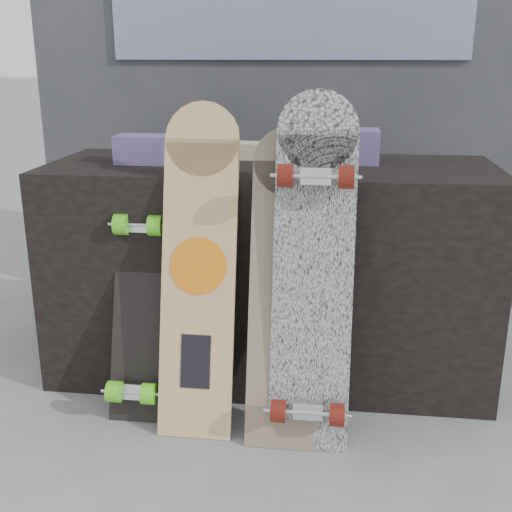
# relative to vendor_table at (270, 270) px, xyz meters

# --- Properties ---
(ground) EXTENTS (60.00, 60.00, 0.00)m
(ground) POSITION_rel_vendor_table_xyz_m (0.00, -0.50, -0.40)
(ground) COLOR slate
(ground) RESTS_ON ground
(vendor_table) EXTENTS (1.60, 0.60, 0.80)m
(vendor_table) POSITION_rel_vendor_table_xyz_m (0.00, 0.00, 0.00)
(vendor_table) COLOR black
(vendor_table) RESTS_ON ground
(booth) EXTENTS (2.40, 0.22, 2.20)m
(booth) POSITION_rel_vendor_table_xyz_m (0.00, 0.85, 0.70)
(booth) COLOR #36363B
(booth) RESTS_ON ground
(merch_box_purple) EXTENTS (0.18, 0.12, 0.10)m
(merch_box_purple) POSITION_rel_vendor_table_xyz_m (-0.46, -0.03, 0.45)
(merch_box_purple) COLOR navy
(merch_box_purple) RESTS_ON vendor_table
(merch_box_small) EXTENTS (0.14, 0.14, 0.12)m
(merch_box_small) POSITION_rel_vendor_table_xyz_m (0.31, 0.07, 0.46)
(merch_box_small) COLOR navy
(merch_box_small) RESTS_ON vendor_table
(merch_box_flat) EXTENTS (0.22, 0.10, 0.06)m
(merch_box_flat) POSITION_rel_vendor_table_xyz_m (-0.05, 0.12, 0.43)
(merch_box_flat) COLOR #D1B78C
(merch_box_flat) RESTS_ON vendor_table
(longboard_geisha) EXTENTS (0.24, 0.30, 1.04)m
(longboard_geisha) POSITION_rel_vendor_table_xyz_m (-0.19, -0.37, 0.15)
(longboard_geisha) COLOR #C3B583
(longboard_geisha) RESTS_ON ground
(longboard_celtic) EXTENTS (0.21, 0.28, 0.97)m
(longboard_celtic) POSITION_rel_vendor_table_xyz_m (0.09, -0.41, 0.11)
(longboard_celtic) COLOR tan
(longboard_celtic) RESTS_ON ground
(longboard_cascadia) EXTENTS (0.25, 0.31, 1.08)m
(longboard_cascadia) POSITION_rel_vendor_table_xyz_m (0.18, -0.43, 0.16)
(longboard_cascadia) COLOR white
(longboard_cascadia) RESTS_ON ground
(skateboard_dark) EXTENTS (0.19, 0.34, 0.82)m
(skateboard_dark) POSITION_rel_vendor_table_xyz_m (-0.40, -0.33, 0.02)
(skateboard_dark) COLOR black
(skateboard_dark) RESTS_ON ground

